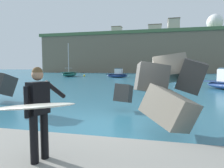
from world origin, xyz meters
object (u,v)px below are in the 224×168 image
surfer_with_board (35,108)px  boat_near_centre (177,74)px  station_building_west (155,31)px  station_building_east (173,28)px  boat_mid_centre (70,74)px  boat_near_left (117,75)px  radar_dome (215,25)px  mooring_buoy_middle (84,76)px  station_building_central (117,33)px

surfer_with_board → boat_near_centre: (5.98, 37.46, -0.56)m
station_building_west → station_building_east: (7.84, -0.82, 0.82)m
boat_near_centre → boat_mid_centre: 23.14m
boat_mid_centre → station_building_west: size_ratio=1.25×
boat_near_centre → boat_near_left: bearing=-174.3°
boat_near_centre → radar_dome: (21.06, 58.18, 20.75)m
boat_near_left → station_building_west: (6.55, 52.17, 17.99)m
station_building_east → boat_near_centre: bearing=-92.9°
mooring_buoy_middle → surfer_with_board: bearing=-70.1°
radar_dome → boat_mid_centre: bearing=-127.4°
surfer_with_board → station_building_east: 89.90m
radar_dome → boat_near_centre: bearing=-109.9°
surfer_with_board → boat_mid_centre: boat_mid_centre is taller
surfer_with_board → radar_dome: radar_dome is taller
mooring_buoy_middle → radar_dome: 73.23m
radar_dome → surfer_with_board: bearing=-105.8°
surfer_with_board → boat_near_centre: 37.94m
boat_near_left → mooring_buoy_middle: size_ratio=11.11×
surfer_with_board → boat_near_left: surfer_with_board is taller
surfer_with_board → station_building_east: size_ratio=0.25×
boat_near_left → mooring_buoy_middle: boat_near_left is taller
boat_near_left → station_building_east: size_ratio=0.59×
surfer_with_board → boat_near_left: 36.77m
boat_mid_centre → station_building_central: size_ratio=1.17×
boat_near_left → station_building_west: size_ratio=0.83×
boat_near_centre → station_building_west: (-5.28, 51.00, 17.85)m
mooring_buoy_middle → boat_near_centre: bearing=-4.0°
boat_near_centre → station_building_east: 53.60m
boat_mid_centre → station_building_east: (25.70, 49.79, 18.81)m
surfer_with_board → station_building_west: bearing=89.5°
surfer_with_board → boat_near_centre: size_ratio=0.37×
boat_mid_centre → radar_dome: radar_dome is taller
radar_dome → boat_near_left: bearing=-119.0°
mooring_buoy_middle → station_building_east: station_building_east is taller
boat_near_centre → boat_mid_centre: boat_mid_centre is taller
surfer_with_board → station_building_east: (8.54, 87.64, 18.11)m
station_building_central → boat_near_left: bearing=-78.3°
surfer_with_board → boat_near_centre: boat_near_centre is taller
boat_near_left → station_building_west: station_building_west is taller
boat_mid_centre → station_building_east: bearing=62.7°
radar_dome → station_building_west: (-26.34, -7.18, -2.90)m
surfer_with_board → boat_near_left: bearing=99.2°
boat_near_centre → station_building_central: station_building_central is taller
station_building_west → radar_dome: bearing=15.2°
station_building_west → station_building_central: 19.73m
boat_near_left → surfer_with_board: bearing=-80.8°
boat_near_left → boat_mid_centre: bearing=172.2°
mooring_buoy_middle → station_building_west: 54.90m
boat_near_left → station_building_central: size_ratio=0.77×
station_building_central → radar_dome: bearing=1.1°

